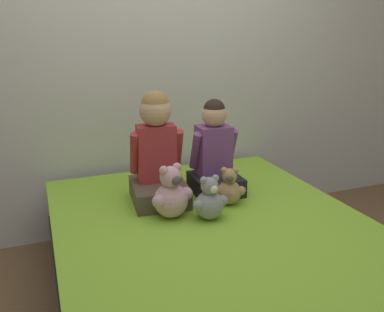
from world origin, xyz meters
name	(u,v)px	position (x,y,z in m)	size (l,w,h in m)	color
ground_plane	(212,297)	(0.00, 0.00, 0.00)	(14.00, 14.00, 0.00)	brown
wall_behind_bed	(155,64)	(0.00, 1.07, 1.25)	(8.00, 0.06, 2.50)	silver
bed	(213,261)	(0.00, 0.00, 0.24)	(1.68, 1.96, 0.49)	#2D2D33
child_on_left	(157,154)	(-0.19, 0.41, 0.77)	(0.36, 0.41, 0.67)	brown
child_on_right	(214,154)	(0.18, 0.41, 0.74)	(0.30, 0.31, 0.60)	black
teddy_bear_held_by_left_child	(171,195)	(-0.19, 0.15, 0.61)	(0.25, 0.19, 0.31)	#DBA3B2
teddy_bear_held_by_right_child	(229,189)	(0.18, 0.19, 0.58)	(0.18, 0.15, 0.23)	tan
teddy_bear_between_children	(209,201)	(-0.01, 0.05, 0.59)	(0.21, 0.16, 0.25)	#939399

